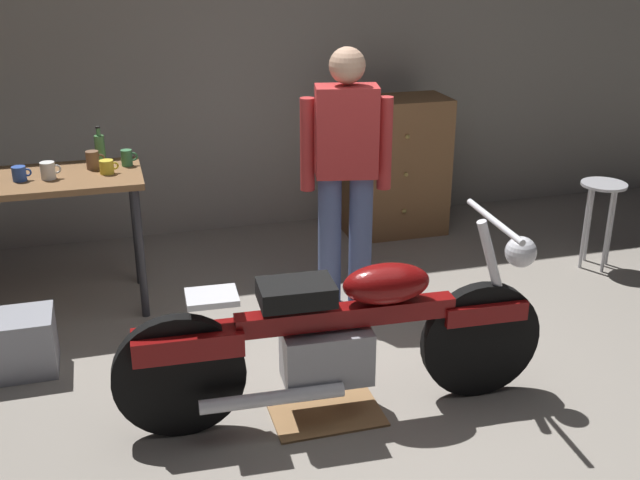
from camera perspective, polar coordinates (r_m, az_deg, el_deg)
The scene contains 15 objects.
ground_plane at distance 4.17m, azimuth 3.42°, elevation -11.74°, with size 12.00×12.00×0.00m, color gray.
back_wall at distance 6.23m, azimuth -4.96°, elevation 14.81°, with size 8.00×0.12×3.10m, color gray.
workbench at distance 5.09m, azimuth -20.23°, elevation 3.13°, with size 1.30×0.64×0.90m.
motorcycle at distance 3.85m, azimuth 1.47°, elevation -6.95°, with size 2.19×0.60×1.00m.
person_standing at distance 4.84m, azimuth 1.92°, elevation 5.29°, with size 0.56×0.29×1.67m.
shop_stool at distance 5.90m, azimuth 20.03°, elevation 2.65°, with size 0.32×0.32×0.64m.
wooden_dresser at distance 6.24m, azimuth 5.56°, elevation 5.41°, with size 0.80×0.47×1.10m.
drip_tray at distance 4.07m, azimuth 0.42°, elevation -12.54°, with size 0.56×0.40×0.01m, color olive.
storage_bin at distance 4.65m, azimuth -21.58°, elevation -7.15°, with size 0.44×0.32×0.34m, color gray.
mug_blue_enamel at distance 5.01m, azimuth -21.25°, elevation 4.58°, with size 0.11×0.08×0.09m.
mug_yellow_tall at distance 4.99m, azimuth -15.41°, elevation 5.21°, with size 0.12×0.09×0.09m.
mug_green_speckled at distance 5.13m, azimuth -14.01°, elevation 5.90°, with size 0.11×0.07×0.10m.
mug_white_ceramic at distance 4.98m, azimuth -19.38°, elevation 4.85°, with size 0.12×0.09×0.10m.
mug_brown_stoneware at distance 5.11m, azimuth -16.37°, elevation 5.68°, with size 0.12×0.08×0.11m.
bottle at distance 5.23m, azimuth -15.90°, elevation 6.52°, with size 0.06×0.06×0.24m.
Camera 1 is at (-1.18, -3.27, 2.30)m, focal length 43.46 mm.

